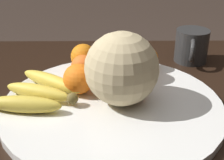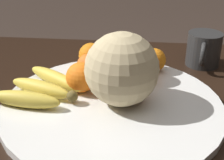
# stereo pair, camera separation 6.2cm
# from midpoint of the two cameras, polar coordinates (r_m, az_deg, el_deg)

# --- Properties ---
(kitchen_table) EXTENTS (1.46, 0.88, 0.72)m
(kitchen_table) POSITION_cam_midpoint_polar(r_m,az_deg,el_deg) (0.69, 4.05, -13.02)
(kitchen_table) COLOR black
(kitchen_table) RESTS_ON ground_plane
(fruit_bowl) EXTENTS (0.46, 0.46, 0.02)m
(fruit_bowl) POSITION_cam_midpoint_polar(r_m,az_deg,el_deg) (0.65, 2.75, -4.57)
(fruit_bowl) COLOR white
(fruit_bowl) RESTS_ON kitchen_table
(melon) EXTENTS (0.15, 0.15, 0.15)m
(melon) POSITION_cam_midpoint_polar(r_m,az_deg,el_deg) (0.61, 4.93, 1.91)
(melon) COLOR #C6B284
(melon) RESTS_ON fruit_bowl
(banana_bunch) EXTENTS (0.19, 0.18, 0.03)m
(banana_bunch) POSITION_cam_midpoint_polar(r_m,az_deg,el_deg) (0.67, -10.14, -1.56)
(banana_bunch) COLOR brown
(banana_bunch) RESTS_ON fruit_bowl
(orange_front_left) EXTENTS (0.07, 0.07, 0.07)m
(orange_front_left) POSITION_cam_midpoint_polar(r_m,az_deg,el_deg) (0.67, -3.05, 0.44)
(orange_front_left) COLOR orange
(orange_front_left) RESTS_ON fruit_bowl
(orange_front_right) EXTENTS (0.06, 0.06, 0.06)m
(orange_front_right) POSITION_cam_midpoint_polar(r_m,az_deg,el_deg) (0.74, -1.89, 2.59)
(orange_front_right) COLOR orange
(orange_front_right) RESTS_ON fruit_bowl
(orange_mid_center) EXTENTS (0.08, 0.08, 0.08)m
(orange_mid_center) POSITION_cam_midpoint_polar(r_m,az_deg,el_deg) (0.72, 7.77, 2.63)
(orange_mid_center) COLOR orange
(orange_mid_center) RESTS_ON fruit_bowl
(orange_back_left) EXTENTS (0.06, 0.06, 0.06)m
(orange_back_left) POSITION_cam_midpoint_polar(r_m,az_deg,el_deg) (0.78, 10.00, 3.57)
(orange_back_left) COLOR orange
(orange_back_left) RESTS_ON fruit_bowl
(orange_back_right) EXTENTS (0.06, 0.06, 0.06)m
(orange_back_right) POSITION_cam_midpoint_polar(r_m,az_deg,el_deg) (0.79, -1.58, 4.48)
(orange_back_right) COLOR orange
(orange_back_right) RESTS_ON fruit_bowl
(orange_top_small) EXTENTS (0.06, 0.06, 0.06)m
(orange_top_small) POSITION_cam_midpoint_polar(r_m,az_deg,el_deg) (0.76, 3.38, 3.23)
(orange_top_small) COLOR orange
(orange_top_small) RESTS_ON fruit_bowl
(produce_tag) EXTENTS (0.08, 0.07, 0.00)m
(produce_tag) POSITION_cam_midpoint_polar(r_m,az_deg,el_deg) (0.71, 2.55, -1.08)
(produce_tag) COLOR white
(produce_tag) RESTS_ON fruit_bowl
(ceramic_mug) EXTENTS (0.09, 0.12, 0.09)m
(ceramic_mug) POSITION_cam_midpoint_polar(r_m,az_deg,el_deg) (0.88, 18.40, 5.29)
(ceramic_mug) COLOR #2D2D2D
(ceramic_mug) RESTS_ON kitchen_table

